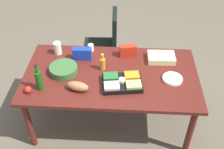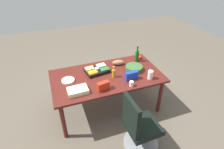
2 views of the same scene
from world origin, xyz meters
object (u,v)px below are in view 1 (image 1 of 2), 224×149
office_chair (104,51)px  chip_bag_red (128,51)px  mayo_jar (58,48)px  bread_loaf (78,86)px  paper_cup (91,48)px  chip_bag_blue (82,54)px  veggie_tray (122,82)px  paper_plate_stack (172,79)px  salad_bowl (64,69)px  conference_table (111,79)px  dressing_bottle (103,64)px  apple_red (28,90)px  sheet_cake (161,58)px  wine_bottle (39,80)px

office_chair → chip_bag_red: office_chair is taller
chip_bag_red → office_chair: bearing=-60.7°
mayo_jar → bread_loaf: size_ratio=0.65×
paper_cup → bread_loaf: bread_loaf is taller
chip_bag_blue → veggie_tray: bearing=138.2°
chip_bag_red → veggie_tray: size_ratio=0.44×
office_chair → paper_plate_stack: office_chair is taller
chip_bag_red → salad_bowl: (0.72, 0.37, -0.03)m
conference_table → office_chair: bearing=-80.4°
paper_cup → bread_loaf: bearing=85.7°
dressing_bottle → conference_table: bearing=140.3°
conference_table → paper_plate_stack: 0.69m
mayo_jar → bread_loaf: mayo_jar is taller
apple_red → paper_cup: (-0.57, -0.78, 0.01)m
sheet_cake → salad_bowl: (1.12, 0.30, 0.01)m
office_chair → sheet_cake: 1.12m
conference_table → bread_loaf: size_ratio=8.20×
paper_plate_stack → paper_cup: (0.96, -0.50, 0.03)m
apple_red → salad_bowl: salad_bowl is taller
sheet_cake → mayo_jar: size_ratio=2.04×
veggie_tray → chip_bag_red: bearing=-95.9°
salad_bowl → mayo_jar: size_ratio=2.02×
office_chair → chip_bag_red: (-0.36, 0.64, 0.47)m
sheet_cake → apple_red: (1.43, 0.64, 0.00)m
chip_bag_red → bread_loaf: (0.52, 0.65, -0.02)m
sheet_cake → chip_bag_blue: 0.95m
chip_bag_blue → paper_cup: (-0.08, -0.18, -0.03)m
salad_bowl → wine_bottle: 0.35m
apple_red → bread_loaf: bread_loaf is taller
sheet_cake → bread_loaf: size_ratio=1.33×
chip_bag_blue → salad_bowl: size_ratio=0.69×
conference_table → sheet_cake: sheet_cake is taller
bread_loaf → sheet_cake: bearing=-148.0°
sheet_cake → bread_loaf: 1.08m
dressing_bottle → bread_loaf: 0.43m
chip_bag_red → bread_loaf: chip_bag_red is taller
veggie_tray → paper_cup: paper_cup is taller
dressing_bottle → wine_bottle: size_ratio=0.66×
apple_red → chip_bag_red: bearing=-145.3°
office_chair → paper_cup: bearing=79.1°
dressing_bottle → mayo_jar: bearing=-25.4°
apple_red → wine_bottle: 0.15m
sheet_cake → chip_bag_red: bearing=-10.1°
chip_bag_blue → bread_loaf: 0.54m
paper_cup → apple_red: bearing=54.2°
chip_bag_red → veggie_tray: 0.55m
paper_cup → chip_bag_red: bearing=171.4°
chip_bag_blue → veggie_tray: 0.66m
sheet_cake → paper_plate_stack: (-0.10, 0.36, -0.02)m
paper_plate_stack → bread_loaf: bearing=12.1°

